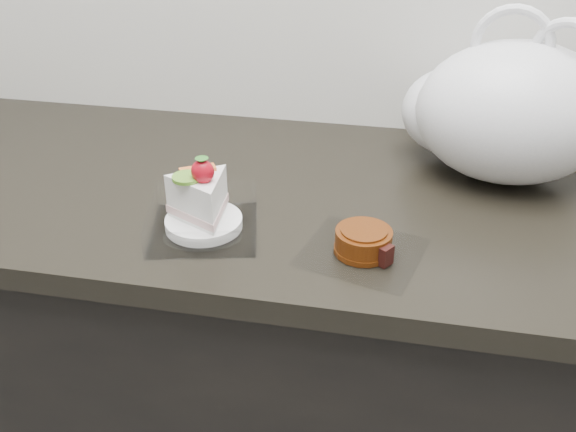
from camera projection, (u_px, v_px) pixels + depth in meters
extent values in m
cube|color=black|center=(313.00, 384.00, 1.37)|extent=(2.00, 0.60, 0.86)
cube|color=black|center=(318.00, 201.00, 1.14)|extent=(2.04, 0.64, 0.04)
cube|color=white|center=(204.00, 228.00, 1.02)|extent=(0.20, 0.20, 0.00)
cylinder|color=white|center=(204.00, 223.00, 1.01)|extent=(0.12, 0.12, 0.02)
ellipsoid|color=red|center=(203.00, 172.00, 0.95)|extent=(0.04, 0.03, 0.04)
cone|color=#2D7223|center=(202.00, 161.00, 0.94)|extent=(0.02, 0.02, 0.01)
cylinder|color=#6DAD32|center=(187.00, 177.00, 0.96)|extent=(0.04, 0.04, 0.01)
cube|color=orange|center=(198.00, 169.00, 0.99)|extent=(0.06, 0.05, 0.01)
cube|color=white|center=(363.00, 252.00, 0.96)|extent=(0.20, 0.20, 0.00)
cylinder|color=#5D2B0B|center=(363.00, 241.00, 0.95)|extent=(0.09, 0.09, 0.04)
cylinder|color=#5D2B0B|center=(363.00, 249.00, 0.96)|extent=(0.10, 0.10, 0.01)
cylinder|color=#5D2B0B|center=(364.00, 230.00, 0.94)|extent=(0.08, 0.08, 0.00)
cube|color=black|center=(383.00, 254.00, 0.93)|extent=(0.03, 0.03, 0.03)
ellipsoid|color=white|center=(513.00, 113.00, 1.11)|extent=(0.40, 0.36, 0.25)
ellipsoid|color=white|center=(454.00, 111.00, 1.19)|extent=(0.24, 0.23, 0.16)
torus|color=white|center=(512.00, 46.00, 1.06)|extent=(0.14, 0.04, 0.14)
torus|color=white|center=(566.00, 57.00, 1.03)|extent=(0.12, 0.08, 0.13)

